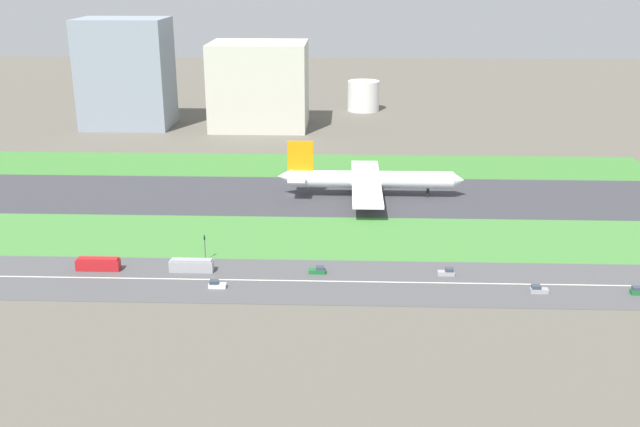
{
  "coord_description": "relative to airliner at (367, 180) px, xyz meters",
  "views": [
    {
      "loc": [
        18.8,
        -245.04,
        77.5
      ],
      "look_at": [
        11.24,
        -36.5,
        6.0
      ],
      "focal_mm": 41.0,
      "sensor_mm": 36.0,
      "label": 1
    }
  ],
  "objects": [
    {
      "name": "car_5",
      "position": [
        65.25,
        -78.0,
        -5.31
      ],
      "size": [
        4.4,
        1.8,
        2.0
      ],
      "rotation": [
        0.0,
        0.0,
        3.14
      ],
      "color": "#19662D",
      "rests_on": "highway"
    },
    {
      "name": "car_2",
      "position": [
        -39.81,
        -78.0,
        -5.31
      ],
      "size": [
        4.4,
        1.8,
        2.0
      ],
      "rotation": [
        0.0,
        0.0,
        3.14
      ],
      "color": "silver",
      "rests_on": "highway"
    },
    {
      "name": "terminal_building",
      "position": [
        -116.42,
        114.0,
        20.17
      ],
      "size": [
        42.67,
        30.8,
        52.8
      ],
      "primitive_type": "cube",
      "color": "gray",
      "rests_on": "ground_plane"
    },
    {
      "name": "grass_median_south",
      "position": [
        -26.42,
        -41.0,
        -6.18
      ],
      "size": [
        280.0,
        36.0,
        0.1
      ],
      "primitive_type": "cube",
      "color": "#427F38",
      "rests_on": "ground_plane"
    },
    {
      "name": "runway",
      "position": [
        -26.42,
        -0.0,
        -6.18
      ],
      "size": [
        280.0,
        46.0,
        0.1
      ],
      "primitive_type": "cube",
      "color": "#38383D",
      "rests_on": "ground_plane"
    },
    {
      "name": "grass_median_north",
      "position": [
        -26.42,
        41.0,
        -6.18
      ],
      "size": [
        280.0,
        36.0,
        0.1
      ],
      "primitive_type": "cube",
      "color": "#3D7A33",
      "rests_on": "ground_plane"
    },
    {
      "name": "highway",
      "position": [
        -26.42,
        -73.0,
        -6.18
      ],
      "size": [
        280.0,
        28.0,
        0.1
      ],
      "primitive_type": "cube",
      "color": "#4C4C4F",
      "rests_on": "ground_plane"
    },
    {
      "name": "ground_plane",
      "position": [
        -26.42,
        -0.0,
        -6.23
      ],
      "size": [
        800.0,
        800.0,
        0.0
      ],
      "primitive_type": "plane",
      "color": "#5B564C"
    },
    {
      "name": "hangar_building",
      "position": [
        -50.56,
        114.0,
        14.6
      ],
      "size": [
        46.81,
        37.14,
        41.67
      ],
      "primitive_type": "cube",
      "color": "beige",
      "rests_on": "ground_plane"
    },
    {
      "name": "traffic_light",
      "position": [
        -45.95,
        -60.01,
        -1.94
      ],
      "size": [
        0.36,
        0.5,
        7.2
      ],
      "color": "#4C4C51",
      "rests_on": "highway"
    },
    {
      "name": "airliner",
      "position": [
        0.0,
        0.0,
        0.0
      ],
      "size": [
        65.0,
        56.0,
        19.7
      ],
      "color": "white",
      "rests_on": "runway"
    },
    {
      "name": "bus_1",
      "position": [
        -73.18,
        -68.0,
        -4.41
      ],
      "size": [
        11.6,
        2.5,
        3.5
      ],
      "color": "#B2191E",
      "rests_on": "highway"
    },
    {
      "name": "bus_0",
      "position": [
        -48.15,
        -68.0,
        -4.41
      ],
      "size": [
        11.6,
        2.5,
        3.5
      ],
      "color": "#99999E",
      "rests_on": "highway"
    },
    {
      "name": "highway_centerline",
      "position": [
        -26.42,
        -73.0,
        -6.13
      ],
      "size": [
        266.0,
        0.5,
        0.01
      ],
      "primitive_type": "cube",
      "color": "silver",
      "rests_on": "highway"
    },
    {
      "name": "car_0",
      "position": [
        19.28,
        -68.0,
        -5.31
      ],
      "size": [
        4.4,
        1.8,
        2.0
      ],
      "color": "#99999E",
      "rests_on": "highway"
    },
    {
      "name": "car_4",
      "position": [
        -14.59,
        -68.0,
        -5.31
      ],
      "size": [
        4.4,
        1.8,
        2.0
      ],
      "color": "#19662D",
      "rests_on": "highway"
    },
    {
      "name": "fuel_tank_west",
      "position": [
        1.82,
        159.0,
        1.98
      ],
      "size": [
        17.4,
        17.4,
        16.43
      ],
      "primitive_type": "cylinder",
      "color": "silver",
      "rests_on": "ground_plane"
    },
    {
      "name": "car_3",
      "position": [
        40.58,
        -78.0,
        -5.31
      ],
      "size": [
        4.4,
        1.8,
        2.0
      ],
      "rotation": [
        0.0,
        0.0,
        3.14
      ],
      "color": "#99999E",
      "rests_on": "highway"
    }
  ]
}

